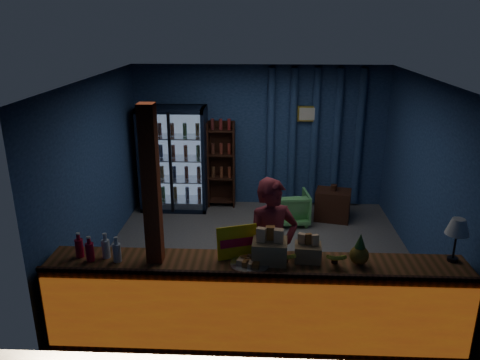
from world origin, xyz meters
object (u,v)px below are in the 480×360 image
object	(u,v)px
shopkeeper	(272,250)
pastry_tray	(250,263)
table_lamp	(458,228)
green_chair	(290,207)

from	to	relation	value
shopkeeper	pastry_tray	xyz separation A→B (m)	(-0.24, -0.55, 0.12)
shopkeeper	table_lamp	distance (m)	1.97
shopkeeper	pastry_tray	distance (m)	0.61
table_lamp	pastry_tray	bearing A→B (deg)	-174.81
pastry_tray	table_lamp	bearing A→B (deg)	5.19
green_chair	pastry_tray	distance (m)	3.35
shopkeeper	pastry_tray	world-z (taller)	shopkeeper
table_lamp	shopkeeper	bearing A→B (deg)	169.28
shopkeeper	table_lamp	size ratio (longest dim) A/B	3.56
green_chair	table_lamp	distance (m)	3.54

